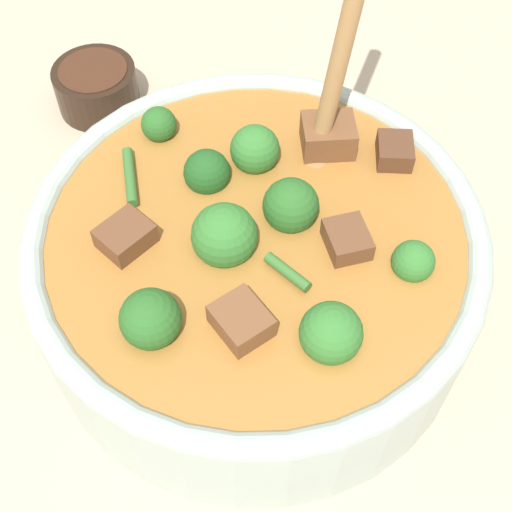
% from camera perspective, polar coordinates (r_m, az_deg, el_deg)
% --- Properties ---
extents(ground_plane, '(4.00, 4.00, 0.00)m').
position_cam_1_polar(ground_plane, '(0.52, 0.00, -3.73)').
color(ground_plane, '#C6B293').
extents(stew_bowl, '(0.29, 0.29, 0.30)m').
position_cam_1_polar(stew_bowl, '(0.47, 0.02, -0.34)').
color(stew_bowl, '#B2C6BC').
rests_on(stew_bowl, ground_plane).
extents(condiment_bowl, '(0.07, 0.07, 0.04)m').
position_cam_1_polar(condiment_bowl, '(0.65, -12.66, 13.16)').
color(condiment_bowl, black).
rests_on(condiment_bowl, ground_plane).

